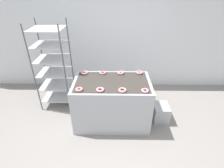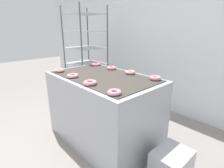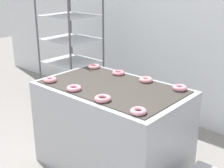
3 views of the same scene
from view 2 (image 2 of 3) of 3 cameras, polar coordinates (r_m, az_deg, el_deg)
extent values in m
plane|color=gray|center=(2.24, -17.28, -23.37)|extent=(14.00, 14.00, 0.00)
cube|color=silver|center=(3.18, 18.19, 16.27)|extent=(8.00, 0.05, 2.80)
cube|color=#A8AAB2|center=(2.29, -2.79, -8.17)|extent=(1.40, 0.86, 0.88)
cube|color=#38332D|center=(2.13, -2.97, 2.64)|extent=(1.28, 0.76, 0.01)
cube|color=#262628|center=(1.73, -4.64, -10.93)|extent=(0.12, 0.07, 0.10)
cylinder|color=#4C4C51|center=(3.55, -15.26, 8.68)|extent=(0.02, 0.02, 1.82)
cylinder|color=#4C4C51|center=(3.02, -9.68, 7.50)|extent=(0.02, 0.02, 1.82)
cylinder|color=#4C4C51|center=(3.85, -7.65, 9.82)|extent=(0.02, 0.02, 1.82)
cylinder|color=#4C4C51|center=(3.36, -1.44, 8.80)|extent=(0.02, 0.02, 1.82)
cube|color=#B7BABF|center=(3.62, -8.01, -2.65)|extent=(0.62, 0.57, 0.01)
cube|color=#B7BABF|center=(3.53, -8.22, 1.90)|extent=(0.62, 0.57, 0.01)
cube|color=#B7BABF|center=(3.46, -8.44, 6.66)|extent=(0.62, 0.57, 0.01)
cube|color=#B7BABF|center=(3.41, -8.68, 11.58)|extent=(0.62, 0.57, 0.01)
cube|color=#B7BABF|center=(3.39, -8.92, 16.60)|extent=(0.62, 0.57, 0.01)
cube|color=#B7BABF|center=(3.40, -9.18, 21.63)|extent=(0.62, 0.57, 0.01)
cube|color=#A8AAB2|center=(1.95, 18.67, -24.22)|extent=(0.30, 0.36, 0.34)
torus|color=#D1828B|center=(2.40, -16.80, 4.25)|extent=(0.13, 0.13, 0.04)
torus|color=pink|center=(2.11, -12.69, 2.66)|extent=(0.14, 0.14, 0.04)
torus|color=#D0848D|center=(1.81, -7.16, 0.44)|extent=(0.14, 0.14, 0.04)
torus|color=pink|center=(1.53, 0.78, -2.70)|extent=(0.13, 0.13, 0.04)
torus|color=pink|center=(2.72, -5.25, 6.45)|extent=(0.14, 0.14, 0.04)
torus|color=pink|center=(2.45, -0.14, 5.26)|extent=(0.13, 0.13, 0.04)
torus|color=pink|center=(2.22, 5.94, 3.82)|extent=(0.13, 0.13, 0.04)
torus|color=#D28294|center=(2.01, 13.91, 1.95)|extent=(0.13, 0.13, 0.04)
camera|label=1|loc=(2.30, -93.38, 25.27)|focal=28.00mm
camera|label=3|loc=(0.89, -151.76, 13.53)|focal=50.00mm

